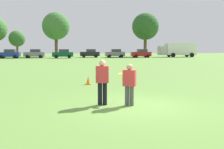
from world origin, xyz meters
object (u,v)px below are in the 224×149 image
at_px(player_thrower, 102,80).
at_px(box_truck, 178,49).
at_px(frisbee, 121,74).
at_px(parked_car_near_left, 9,54).
at_px(parked_car_center, 63,54).
at_px(player_defender, 129,82).
at_px(parked_car_mid_left, 35,54).
at_px(parked_car_mid_right, 90,53).
at_px(traffic_cone, 88,81).
at_px(parked_car_near_right, 115,53).
at_px(parked_car_far_right, 141,53).

height_order(player_thrower, box_truck, box_truck).
bearing_deg(frisbee, player_thrower, -165.49).
xyz_separation_m(parked_car_near_left, parked_car_center, (10.67, -0.79, 0.00)).
distance_m(player_defender, parked_car_center, 46.15).
relative_size(player_defender, parked_car_center, 0.37).
bearing_deg(parked_car_near_left, parked_car_mid_left, 11.99).
xyz_separation_m(frisbee, box_truck, (22.99, 47.96, 0.61)).
xyz_separation_m(player_thrower, player_defender, (0.97, -0.28, -0.09)).
xyz_separation_m(parked_car_center, parked_car_mid_right, (5.72, 2.62, 0.00)).
relative_size(parked_car_mid_left, parked_car_center, 1.00).
relative_size(traffic_cone, parked_car_mid_right, 0.11).
height_order(player_defender, box_truck, box_truck).
height_order(traffic_cone, parked_car_near_right, parked_car_near_right).
bearing_deg(parked_car_mid_left, traffic_cone, -79.43).
height_order(frisbee, parked_car_mid_left, parked_car_mid_left).
height_order(parked_car_near_left, parked_car_center, same).
distance_m(frisbee, parked_car_mid_right, 48.28).
height_order(traffic_cone, parked_car_near_left, parked_car_near_left).
height_order(player_defender, parked_car_mid_right, parked_car_mid_right).
bearing_deg(player_defender, traffic_cone, 100.10).
xyz_separation_m(player_thrower, parked_car_mid_right, (3.64, 48.39, -0.03)).
bearing_deg(frisbee, parked_car_near_left, 106.26).
height_order(parked_car_near_right, box_truck, box_truck).
bearing_deg(parked_car_mid_right, player_thrower, -94.30).
distance_m(frisbee, parked_car_near_right, 47.80).
distance_m(player_thrower, parked_car_mid_left, 48.24).
bearing_deg(parked_car_mid_right, parked_car_mid_left, -176.02).
bearing_deg(box_truck, traffic_cone, -119.31).
bearing_deg(traffic_cone, parked_car_near_right, 77.67).
distance_m(parked_car_near_right, box_truck, 14.80).
height_order(parked_car_mid_left, parked_car_mid_right, same).
relative_size(traffic_cone, parked_car_center, 0.11).
distance_m(player_thrower, parked_car_center, 45.82).
distance_m(player_thrower, parked_car_mid_right, 48.52).
height_order(player_defender, traffic_cone, player_defender).
bearing_deg(box_truck, parked_car_far_right, -165.95).
relative_size(parked_car_mid_right, box_truck, 0.50).
bearing_deg(parked_car_far_right, frisbee, -106.70).
distance_m(parked_car_near_right, parked_car_far_right, 5.64).
xyz_separation_m(parked_car_far_right, box_truck, (9.30, 2.33, 0.83)).
height_order(traffic_cone, parked_car_mid_left, parked_car_mid_left).
height_order(frisbee, traffic_cone, frisbee).
relative_size(frisbee, parked_car_mid_left, 0.06).
relative_size(player_defender, parked_car_mid_left, 0.37).
bearing_deg(parked_car_far_right, traffic_cone, -109.91).
height_order(parked_car_mid_right, box_truck, box_truck).
xyz_separation_m(player_defender, parked_car_far_right, (13.48, 46.11, 0.05)).
distance_m(player_defender, parked_car_near_left, 48.81).
distance_m(player_thrower, box_truck, 53.70).
distance_m(traffic_cone, parked_car_far_right, 42.71).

